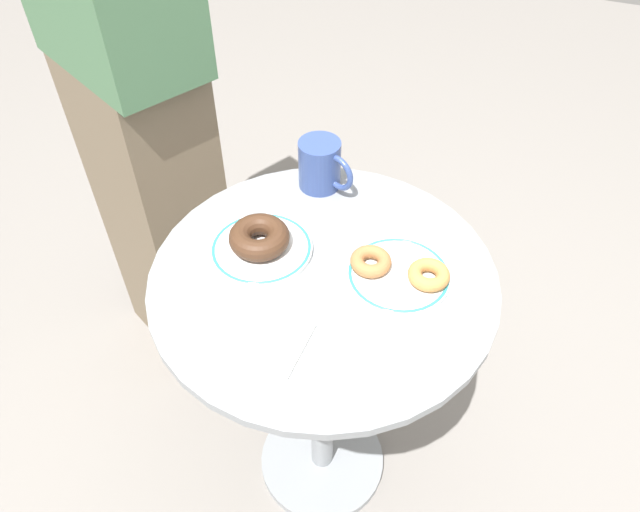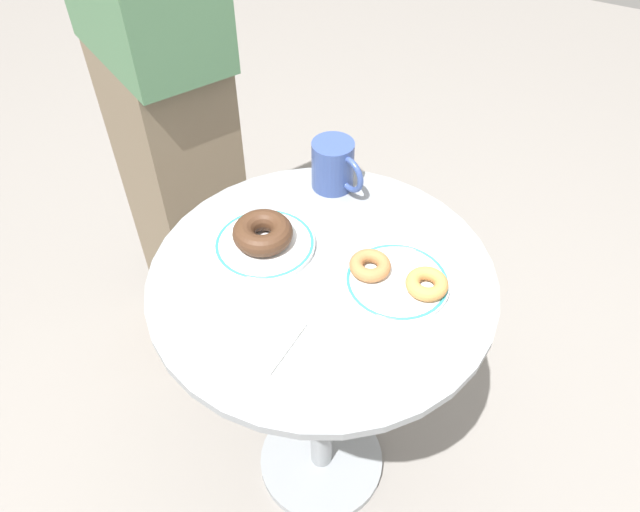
% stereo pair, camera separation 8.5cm
% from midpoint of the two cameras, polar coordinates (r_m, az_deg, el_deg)
% --- Properties ---
extents(ground_plane, '(7.00, 7.00, 0.02)m').
position_cam_midpoint_polar(ground_plane, '(1.71, -1.29, -19.35)').
color(ground_plane, gray).
extents(cafe_table, '(0.63, 0.63, 0.75)m').
position_cam_midpoint_polar(cafe_table, '(1.25, -1.68, -9.13)').
color(cafe_table, gray).
rests_on(cafe_table, ground).
extents(plate_left, '(0.19, 0.19, 0.01)m').
position_cam_midpoint_polar(plate_left, '(1.12, -7.80, 0.64)').
color(plate_left, white).
rests_on(plate_left, cafe_table).
extents(plate_right, '(0.19, 0.19, 0.01)m').
position_cam_midpoint_polar(plate_right, '(1.06, 5.31, -1.92)').
color(plate_right, white).
rests_on(plate_right, cafe_table).
extents(donut_chocolate, '(0.16, 0.16, 0.04)m').
position_cam_midpoint_polar(donut_chocolate, '(1.10, -8.06, 1.71)').
color(donut_chocolate, '#422819').
rests_on(donut_chocolate, plate_left).
extents(donut_old_fashioned, '(0.09, 0.09, 0.02)m').
position_cam_midpoint_polar(donut_old_fashioned, '(1.05, 8.16, -1.89)').
color(donut_old_fashioned, '#BC7F42').
rests_on(donut_old_fashioned, plate_right).
extents(donut_cinnamon, '(0.10, 0.10, 0.02)m').
position_cam_midpoint_polar(donut_cinnamon, '(1.06, 2.63, -0.61)').
color(donut_cinnamon, '#A36B3D').
rests_on(donut_cinnamon, plate_right).
extents(paper_napkin, '(0.13, 0.11, 0.01)m').
position_cam_midpoint_polar(paper_napkin, '(0.98, -7.59, -8.12)').
color(paper_napkin, white).
rests_on(paper_napkin, cafe_table).
extents(coffee_mug, '(0.13, 0.09, 0.10)m').
position_cam_midpoint_polar(coffee_mug, '(1.22, -1.89, 8.67)').
color(coffee_mug, '#334784').
rests_on(coffee_mug, cafe_table).
extents(person_figure, '(0.44, 0.37, 1.77)m').
position_cam_midpoint_polar(person_figure, '(1.44, -19.67, 15.95)').
color(person_figure, brown).
rests_on(person_figure, ground).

